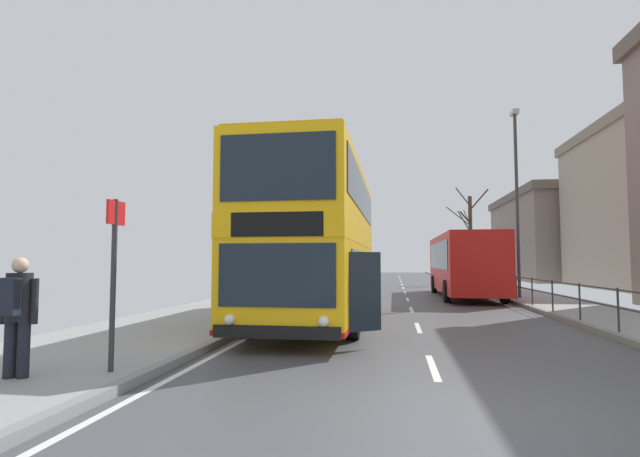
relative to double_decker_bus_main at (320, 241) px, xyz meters
The scene contains 9 objects.
ground 8.76m from the double_decker_bus_main, 76.01° to the right, with size 15.80×140.00×0.20m.
double_decker_bus_main is the anchor object (origin of this frame).
background_bus_far_lane 12.03m from the double_decker_bus_main, 62.46° to the left, with size 2.63×10.28×3.00m.
pedestrian_railing_far_kerb 7.41m from the double_decker_bus_main, ahead, with size 0.05×20.82×1.01m.
pedestrian_with_backpack 8.54m from the double_decker_bus_main, 111.23° to the right, with size 0.55×0.56×1.67m.
bus_stop_sign_near 7.57m from the double_decker_bus_main, 105.25° to the right, with size 0.08×0.44×2.54m.
street_lamp_far_side 11.73m from the double_decker_bus_main, 48.16° to the left, with size 0.28×0.60×8.42m.
bare_tree_far_00 25.78m from the double_decker_bus_main, 71.87° to the left, with size 3.20×2.02×7.48m.
background_building_01 39.22m from the double_decker_bus_main, 61.94° to the left, with size 10.89×17.78×8.16m.
Camera 1 is at (-0.63, -5.72, 1.76)m, focal length 27.06 mm.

